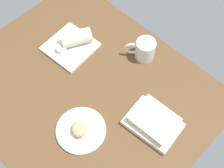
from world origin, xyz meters
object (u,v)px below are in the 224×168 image
at_px(round_plate, 81,130).
at_px(scone_pastry, 79,129).
at_px(sauce_cup, 61,48).
at_px(coffee_mug, 144,49).
at_px(square_plate, 70,47).
at_px(breakfast_wrap, 76,38).
at_px(book_stack, 153,122).

height_order(round_plate, scone_pastry, scone_pastry).
height_order(sauce_cup, coffee_mug, coffee_mug).
bearing_deg(square_plate, round_plate, -35.99).
relative_size(square_plate, breakfast_wrap, 1.49).
bearing_deg(sauce_cup, square_plate, 78.43).
distance_m(square_plate, breakfast_wrap, 0.06).
bearing_deg(book_stack, sauce_cup, -177.79).
xyz_separation_m(round_plate, coffee_mug, (-0.07, 0.46, 0.04)).
bearing_deg(scone_pastry, square_plate, 143.41).
xyz_separation_m(round_plate, square_plate, (-0.35, 0.25, 0.00)).
bearing_deg(book_stack, breakfast_wrap, 173.32).
xyz_separation_m(scone_pastry, breakfast_wrap, (-0.34, 0.30, 0.01)).
bearing_deg(breakfast_wrap, book_stack, -159.01).
xyz_separation_m(book_stack, coffee_mug, (-0.26, 0.24, 0.02)).
bearing_deg(square_plate, scone_pastry, -36.59).
relative_size(sauce_cup, book_stack, 0.21).
height_order(sauce_cup, book_stack, book_stack).
bearing_deg(scone_pastry, coffee_mug, 98.11).
distance_m(sauce_cup, coffee_mug, 0.39).
distance_m(sauce_cup, book_stack, 0.55).
relative_size(scone_pastry, coffee_mug, 0.58).
bearing_deg(scone_pastry, book_stack, 50.41).
height_order(round_plate, coffee_mug, coffee_mug).
distance_m(scone_pastry, square_plate, 0.43).
bearing_deg(book_stack, coffee_mug, 137.73).
xyz_separation_m(square_plate, breakfast_wrap, (0.01, 0.04, 0.04)).
distance_m(round_plate, sauce_cup, 0.41).
bearing_deg(breakfast_wrap, sauce_cup, 106.09).
xyz_separation_m(round_plate, scone_pastry, (0.00, -0.01, 0.03)).
height_order(square_plate, sauce_cup, sauce_cup).
bearing_deg(sauce_cup, breakfast_wrap, 78.43).
height_order(scone_pastry, square_plate, scone_pastry).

